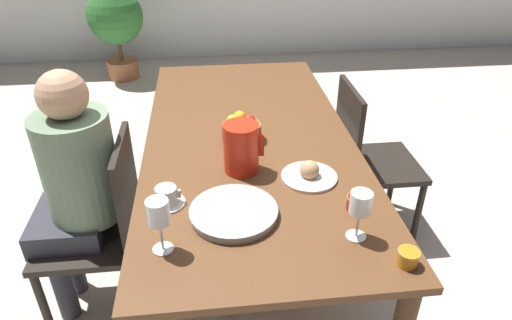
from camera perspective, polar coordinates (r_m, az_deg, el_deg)
The scene contains 15 objects.
ground_plane at distance 2.54m, azimuth -0.76°, elevation -11.74°, with size 20.00×20.00×0.00m, color beige.
dining_table at distance 2.15m, azimuth -0.88°, elevation 0.91°, with size 0.94×1.97×0.73m.
chair_person_side at distance 2.09m, azimuth -18.51°, elevation -7.97°, with size 0.42×0.42×0.87m.
chair_opposite at distance 2.54m, azimuth 13.71°, elevation 0.26°, with size 0.42×0.42×0.87m.
person_seated at distance 2.02m, azimuth -21.75°, elevation -2.49°, with size 0.39×0.41×1.16m.
red_pitcher at distance 1.81m, azimuth -1.87°, elevation 1.54°, with size 0.16×0.14×0.21m.
wine_glass_water at distance 1.42m, azimuth -12.11°, elevation -6.65°, with size 0.07×0.07×0.19m.
wine_glass_juice at distance 1.49m, azimuth 12.91°, elevation -5.56°, with size 0.07×0.07×0.18m.
teacup_near_person at distance 1.69m, azimuth -11.11°, elevation -4.56°, with size 0.13×0.13×0.07m.
serving_tray at distance 1.61m, azimuth -2.81°, elevation -6.57°, with size 0.31×0.31×0.03m.
bread_plate at distance 1.81m, azimuth 6.67°, elevation -1.73°, with size 0.22×0.22×0.08m.
jam_jar_amber at distance 1.49m, azimuth 18.47°, elevation -11.44°, with size 0.07×0.07×0.05m.
jam_jar_red at distance 1.67m, azimuth 12.35°, elevation -5.18°, with size 0.07×0.07×0.05m.
fruit_bowl at distance 2.06m, azimuth -1.82°, elevation 3.82°, with size 0.18×0.18×0.12m.
potted_plant at distance 4.87m, azimuth -17.12°, elevation 16.18°, with size 0.54×0.54×0.90m.
Camera 1 is at (-0.18, -1.85, 1.74)m, focal length 32.00 mm.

